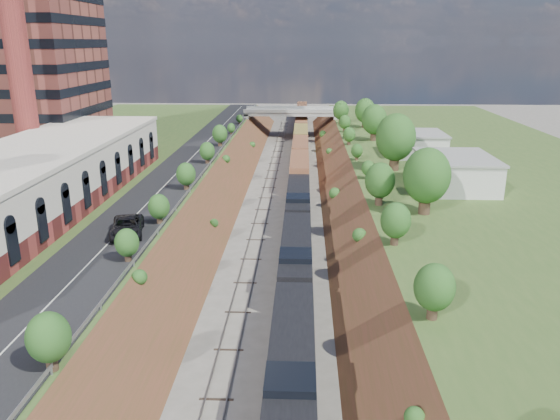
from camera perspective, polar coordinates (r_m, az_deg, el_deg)
The scene contains 17 objects.
platform_left at distance 90.12m, azimuth -21.31°, elevation 2.38°, with size 44.00×180.00×5.00m, color #3B5925.
platform_right at distance 87.74m, azimuth 22.26°, elevation 1.89°, with size 44.00×180.00×5.00m, color #3B5925.
embankment_left at distance 84.41m, azimuth -7.31°, elevation 0.73°, with size 7.07×180.00×7.07m, color brown.
embankment_right at distance 83.57m, azimuth 7.73°, elevation 0.54°, with size 7.07×180.00×7.07m, color brown.
rail_left_track at distance 83.38m, azimuth -1.61°, elevation 0.72°, with size 1.58×180.00×0.18m, color gray.
rail_right_track at distance 83.18m, azimuth 1.96°, elevation 0.68°, with size 1.58×180.00×0.18m, color gray.
road at distance 84.02m, azimuth -10.47°, elevation 4.06°, with size 8.00×180.00×0.10m, color black.
guardrail at distance 82.90m, azimuth -7.75°, elevation 4.37°, with size 0.10×171.00×0.70m.
commercial_building at distance 67.39m, azimuth -25.21°, elevation 2.48°, with size 14.30×62.30×7.00m.
smokestack at distance 85.30m, azimuth -26.01°, elevation 16.41°, with size 3.20×3.20×40.00m, color maroon.
overpass at distance 143.03m, azimuth 1.19°, elevation 9.64°, with size 24.50×8.30×7.40m.
white_building_near at distance 76.42m, azimuth 17.86°, elevation 3.72°, with size 9.00×12.00×4.00m, color silver.
white_building_far at distance 97.30m, azimuth 14.28°, elevation 6.65°, with size 8.00×10.00×3.60m, color silver.
tree_right_large at distance 62.98m, azimuth 15.09°, elevation 3.43°, with size 5.25×5.25×7.61m.
tree_left_crest at distance 45.65m, azimuth -16.97°, elevation -5.05°, with size 2.45×2.45×3.55m.
freight_train at distance 108.88m, azimuth 2.13°, elevation 6.04°, with size 3.16×160.54×4.69m.
suv at distance 56.73m, azimuth -15.69°, elevation -1.68°, with size 3.01×6.52×1.81m, color black.
Camera 1 is at (3.21, -19.75, 23.74)m, focal length 35.00 mm.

